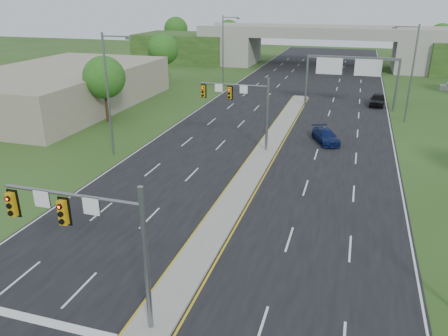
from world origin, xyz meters
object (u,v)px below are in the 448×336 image
at_px(sign_gantry, 351,68).
at_px(overpass, 322,49).
at_px(signal_mast_near, 95,230).
at_px(signal_mast_far, 244,101).
at_px(car_far_c, 377,100).
at_px(car_far_b, 326,136).

distance_m(sign_gantry, overpass, 35.75).
distance_m(signal_mast_near, overpass, 80.11).
distance_m(signal_mast_near, sign_gantry, 45.88).
distance_m(signal_mast_far, overpass, 55.13).
relative_size(signal_mast_far, sign_gantry, 0.60).
bearing_deg(car_far_c, signal_mast_far, -114.68).
relative_size(signal_mast_near, overpass, 0.09).
bearing_deg(overpass, signal_mast_near, -91.62).
relative_size(sign_gantry, overpass, 0.14).
bearing_deg(car_far_b, sign_gantry, 60.13).
height_order(signal_mast_far, car_far_c, signal_mast_far).
distance_m(signal_mast_near, car_far_c, 49.61).
distance_m(car_far_b, car_far_c, 19.06).
distance_m(overpass, car_far_b, 50.96).
height_order(signal_mast_far, car_far_b, signal_mast_far).
relative_size(signal_mast_near, sign_gantry, 0.60).
height_order(signal_mast_near, car_far_b, signal_mast_near).
bearing_deg(car_far_c, sign_gantry, -139.55).
xyz_separation_m(overpass, car_far_b, (5.21, -50.61, -2.88)).
xyz_separation_m(sign_gantry, car_far_c, (3.85, 2.77, -4.43)).
height_order(signal_mast_far, overpass, overpass).
relative_size(signal_mast_far, overpass, 0.09).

